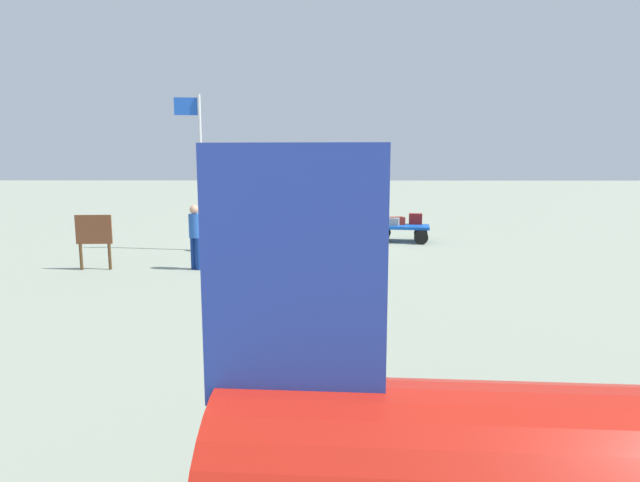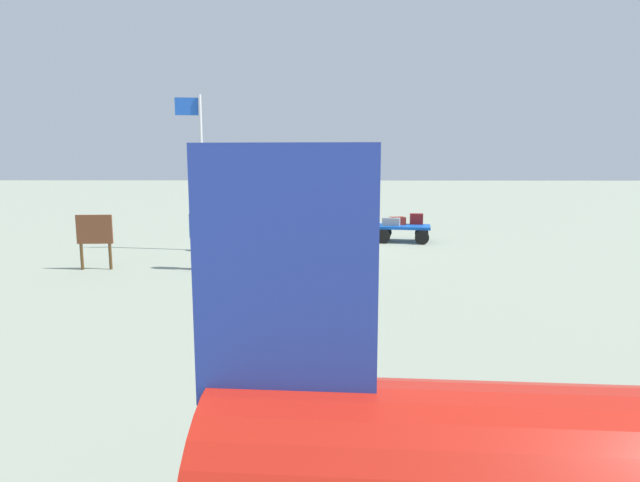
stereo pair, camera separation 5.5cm
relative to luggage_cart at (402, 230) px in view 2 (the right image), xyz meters
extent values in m
plane|color=gray|center=(3.22, 0.53, -0.43)|extent=(120.00, 120.00, 0.00)
cube|color=#104DB9|center=(-0.02, 0.00, 0.10)|extent=(2.05, 1.36, 0.10)
cube|color=#104DB9|center=(0.87, -0.14, 0.10)|extent=(0.24, 1.01, 0.10)
cylinder|color=black|center=(0.73, 0.44, -0.19)|extent=(0.50, 0.20, 0.49)
cylinder|color=black|center=(0.55, -0.65, -0.19)|extent=(0.50, 0.20, 0.49)
cylinder|color=black|center=(-0.59, 0.66, -0.19)|extent=(0.50, 0.20, 0.49)
cylinder|color=black|center=(-0.77, -0.43, -0.19)|extent=(0.50, 0.20, 0.49)
cube|color=maroon|center=(-0.55, -0.36, 0.35)|extent=(0.49, 0.36, 0.39)
cube|color=maroon|center=(0.16, -0.21, 0.29)|extent=(0.61, 0.47, 0.27)
cube|color=gray|center=(0.40, 0.01, 0.29)|extent=(0.68, 0.50, 0.27)
cylinder|color=navy|center=(6.09, 5.01, -0.01)|extent=(0.14, 0.14, 0.86)
cylinder|color=navy|center=(6.25, 4.89, -0.01)|extent=(0.14, 0.14, 0.86)
cylinder|color=#2250A7|center=(6.17, 4.95, 0.74)|extent=(0.44, 0.44, 0.63)
sphere|color=tan|center=(6.17, 4.95, 1.17)|extent=(0.24, 0.24, 0.24)
cylinder|color=navy|center=(5.93, 2.14, 0.00)|extent=(0.14, 0.14, 0.87)
cylinder|color=navy|center=(6.12, 2.16, 0.00)|extent=(0.14, 0.14, 0.87)
cylinder|color=silver|center=(6.02, 2.15, 0.72)|extent=(0.38, 0.38, 0.57)
sphere|color=tan|center=(6.02, 2.15, 1.12)|extent=(0.24, 0.24, 0.24)
cube|color=#2943B1|center=(2.87, 16.16, 1.86)|extent=(0.90, 0.15, 1.30)
cylinder|color=silver|center=(6.65, 1.93, 2.02)|extent=(0.10, 0.10, 4.91)
cube|color=blue|center=(7.07, 1.93, 4.11)|extent=(0.72, 0.11, 0.54)
cylinder|color=#4C3319|center=(8.45, 4.99, -0.09)|extent=(0.08, 0.08, 0.70)
cylinder|color=#4C3319|center=(9.19, 5.04, -0.09)|extent=(0.08, 0.08, 0.70)
cube|color=brown|center=(8.82, 5.02, 0.65)|extent=(0.93, 0.13, 0.77)
camera|label=1|loc=(2.72, 18.65, 2.43)|focal=29.51mm
camera|label=2|loc=(2.66, 18.65, 2.43)|focal=29.51mm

